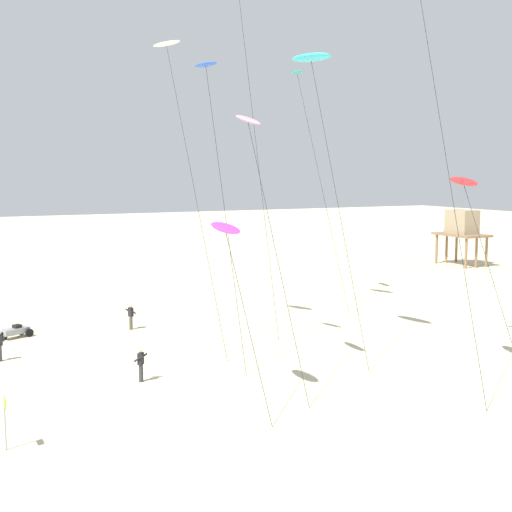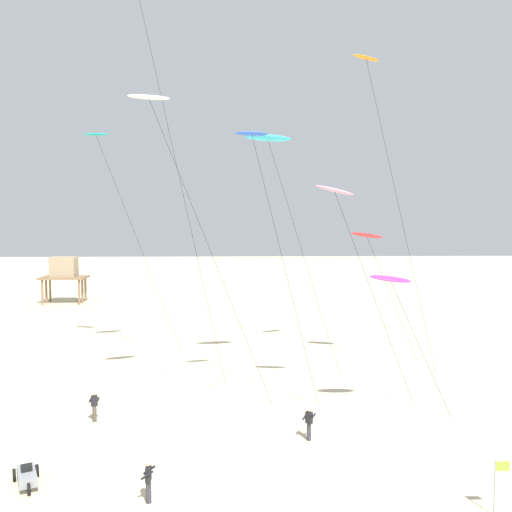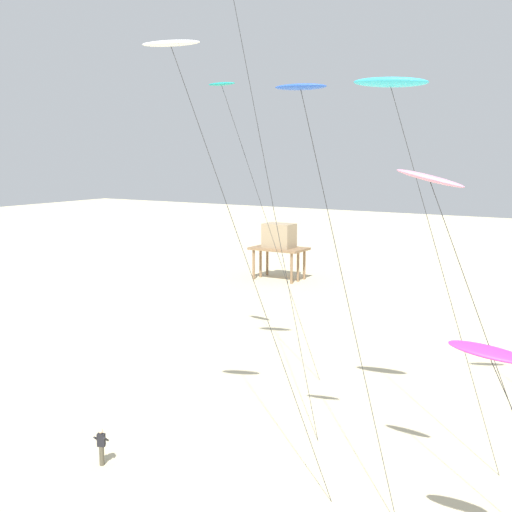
{
  "view_description": "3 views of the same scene",
  "coord_description": "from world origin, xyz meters",
  "px_view_note": "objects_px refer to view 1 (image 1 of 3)",
  "views": [
    {
      "loc": [
        36.79,
        -7.84,
        10.36
      ],
      "look_at": [
        0.36,
        10.19,
        5.44
      ],
      "focal_mm": 49.73,
      "sensor_mm": 36.0,
      "label": 1
    },
    {
      "loc": [
        0.37,
        -24.38,
        11.21
      ],
      "look_at": [
        1.37,
        7.43,
        8.93
      ],
      "focal_mm": 38.16,
      "sensor_mm": 36.0,
      "label": 2
    },
    {
      "loc": [
        12.59,
        -14.77,
        13.61
      ],
      "look_at": [
        -2.49,
        9.65,
        9.12
      ],
      "focal_mm": 46.57,
      "sensor_mm": 36.0,
      "label": 3
    }
  ],
  "objects_px": {
    "kite_red": "(464,183)",
    "kite_cyan": "(311,59)",
    "kite_teal": "(298,77)",
    "kite_white": "(167,48)",
    "kite_flyer_furthest": "(131,316)",
    "kite_pink": "(249,124)",
    "kite_magenta": "(225,229)",
    "stilt_house": "(462,226)",
    "kite_blue": "(207,72)",
    "kite_flyer_middle": "(0,345)",
    "beach_buggy": "(16,331)",
    "marker_flag": "(5,413)",
    "kite_flyer_nearest": "(141,364)"
  },
  "relations": [
    {
      "from": "kite_blue",
      "to": "kite_pink",
      "type": "xyz_separation_m",
      "value": [
        4.75,
        0.18,
        -2.96
      ]
    },
    {
      "from": "kite_flyer_furthest",
      "to": "beach_buggy",
      "type": "relative_size",
      "value": 0.8
    },
    {
      "from": "kite_blue",
      "to": "kite_teal",
      "type": "bearing_deg",
      "value": 133.98
    },
    {
      "from": "kite_magenta",
      "to": "kite_flyer_middle",
      "type": "xyz_separation_m",
      "value": [
        -11.8,
        -8.28,
        -6.92
      ]
    },
    {
      "from": "kite_teal",
      "to": "kite_flyer_furthest",
      "type": "bearing_deg",
      "value": -77.61
    },
    {
      "from": "kite_teal",
      "to": "kite_flyer_furthest",
      "type": "relative_size",
      "value": 10.68
    },
    {
      "from": "kite_teal",
      "to": "marker_flag",
      "type": "bearing_deg",
      "value": -49.28
    },
    {
      "from": "kite_white",
      "to": "kite_flyer_furthest",
      "type": "relative_size",
      "value": 10.82
    },
    {
      "from": "kite_blue",
      "to": "kite_flyer_middle",
      "type": "xyz_separation_m",
      "value": [
        -4.43,
        -10.5,
        -14.64
      ]
    },
    {
      "from": "kite_flyer_furthest",
      "to": "beach_buggy",
      "type": "bearing_deg",
      "value": -97.56
    },
    {
      "from": "kite_white",
      "to": "beach_buggy",
      "type": "height_order",
      "value": "kite_white"
    },
    {
      "from": "kite_red",
      "to": "beach_buggy",
      "type": "xyz_separation_m",
      "value": [
        -18.66,
        -18.8,
        -9.32
      ]
    },
    {
      "from": "kite_teal",
      "to": "kite_flyer_middle",
      "type": "bearing_deg",
      "value": -71.84
    },
    {
      "from": "kite_white",
      "to": "kite_cyan",
      "type": "bearing_deg",
      "value": 40.52
    },
    {
      "from": "kite_flyer_middle",
      "to": "stilt_house",
      "type": "height_order",
      "value": "stilt_house"
    },
    {
      "from": "kite_blue",
      "to": "kite_cyan",
      "type": "height_order",
      "value": "kite_cyan"
    },
    {
      "from": "kite_red",
      "to": "kite_cyan",
      "type": "height_order",
      "value": "kite_cyan"
    },
    {
      "from": "kite_white",
      "to": "kite_flyer_middle",
      "type": "bearing_deg",
      "value": -82.61
    },
    {
      "from": "kite_flyer_furthest",
      "to": "stilt_house",
      "type": "xyz_separation_m",
      "value": [
        -14.81,
        41.59,
        3.4
      ]
    },
    {
      "from": "kite_teal",
      "to": "stilt_house",
      "type": "height_order",
      "value": "kite_teal"
    },
    {
      "from": "kite_blue",
      "to": "stilt_house",
      "type": "xyz_separation_m",
      "value": [
        -23.61,
        39.72,
        -11.24
      ]
    },
    {
      "from": "kite_white",
      "to": "kite_cyan",
      "type": "distance_m",
      "value": 9.17
    },
    {
      "from": "kite_teal",
      "to": "stilt_house",
      "type": "relative_size",
      "value": 2.93
    },
    {
      "from": "kite_teal",
      "to": "beach_buggy",
      "type": "xyz_separation_m",
      "value": [
        2.19,
        -21.32,
        -16.9
      ]
    },
    {
      "from": "kite_flyer_nearest",
      "to": "kite_white",
      "type": "bearing_deg",
      "value": 151.52
    },
    {
      "from": "kite_cyan",
      "to": "beach_buggy",
      "type": "xyz_separation_m",
      "value": [
        -10.88,
        -14.7,
        -16.03
      ]
    },
    {
      "from": "kite_pink",
      "to": "beach_buggy",
      "type": "height_order",
      "value": "kite_pink"
    },
    {
      "from": "kite_blue",
      "to": "kite_magenta",
      "type": "distance_m",
      "value": 10.9
    },
    {
      "from": "marker_flag",
      "to": "kite_magenta",
      "type": "bearing_deg",
      "value": 98.88
    },
    {
      "from": "kite_pink",
      "to": "kite_teal",
      "type": "bearing_deg",
      "value": 143.85
    },
    {
      "from": "kite_cyan",
      "to": "kite_blue",
      "type": "bearing_deg",
      "value": -101.21
    },
    {
      "from": "kite_teal",
      "to": "beach_buggy",
      "type": "relative_size",
      "value": 8.49
    },
    {
      "from": "kite_white",
      "to": "kite_cyan",
      "type": "height_order",
      "value": "kite_white"
    },
    {
      "from": "kite_red",
      "to": "kite_flyer_furthest",
      "type": "relative_size",
      "value": 6.1
    },
    {
      "from": "kite_blue",
      "to": "beach_buggy",
      "type": "distance_m",
      "value": 20.08
    },
    {
      "from": "kite_pink",
      "to": "kite_red",
      "type": "bearing_deg",
      "value": 66.67
    },
    {
      "from": "kite_white",
      "to": "kite_cyan",
      "type": "xyz_separation_m",
      "value": [
        6.91,
        5.9,
        -1.2
      ]
    },
    {
      "from": "kite_blue",
      "to": "kite_cyan",
      "type": "xyz_separation_m",
      "value": [
        1.14,
        5.75,
        0.92
      ]
    },
    {
      "from": "kite_white",
      "to": "beach_buggy",
      "type": "xyz_separation_m",
      "value": [
        -3.97,
        -8.8,
        -17.22
      ]
    },
    {
      "from": "kite_magenta",
      "to": "stilt_house",
      "type": "bearing_deg",
      "value": 126.45
    },
    {
      "from": "kite_cyan",
      "to": "kite_magenta",
      "type": "xyz_separation_m",
      "value": [
        6.23,
        -7.97,
        -8.64
      ]
    },
    {
      "from": "stilt_house",
      "to": "kite_cyan",
      "type": "bearing_deg",
      "value": -53.93
    },
    {
      "from": "kite_red",
      "to": "kite_teal",
      "type": "xyz_separation_m",
      "value": [
        -20.84,
        2.52,
        7.58
      ]
    },
    {
      "from": "kite_blue",
      "to": "stilt_house",
      "type": "relative_size",
      "value": 2.65
    },
    {
      "from": "kite_flyer_middle",
      "to": "kite_cyan",
      "type": "bearing_deg",
      "value": 71.08
    },
    {
      "from": "kite_teal",
      "to": "kite_white",
      "type": "bearing_deg",
      "value": -63.81
    },
    {
      "from": "kite_teal",
      "to": "stilt_house",
      "type": "bearing_deg",
      "value": 113.12
    },
    {
      "from": "kite_flyer_furthest",
      "to": "beach_buggy",
      "type": "height_order",
      "value": "kite_flyer_furthest"
    },
    {
      "from": "kite_pink",
      "to": "kite_magenta",
      "type": "bearing_deg",
      "value": -42.43
    },
    {
      "from": "kite_magenta",
      "to": "kite_flyer_furthest",
      "type": "relative_size",
      "value": 4.92
    }
  ]
}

